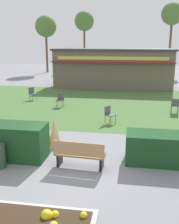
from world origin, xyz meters
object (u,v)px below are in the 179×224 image
cafe_chair_center (175,104)px  tree_center_bg (172,15)px  park_bench (80,154)px  parked_car_west_slot (89,71)px  tree_left_bg (46,27)px  food_kiosk (113,68)px  cafe_chair_north (60,99)px  tree_right_bg (84,22)px  cafe_chair_east (109,113)px  cafe_chair_west (32,93)px  parked_car_center_slot (132,72)px

cafe_chair_center → tree_center_bg: size_ratio=0.10×
park_bench → cafe_chair_center: bearing=61.9°
parked_car_west_slot → tree_left_bg: 9.13m
park_bench → tree_center_bg: (6.30, 28.97, 6.92)m
food_kiosk → cafe_chair_north: 9.08m
tree_left_bg → tree_center_bg: size_ratio=0.84×
tree_right_bg → tree_center_bg: size_ratio=0.94×
cafe_chair_center → tree_right_bg: tree_right_bg is taller
cafe_chair_east → cafe_chair_north: (-3.43, 3.06, 0.00)m
parked_car_west_slot → park_bench: bearing=-81.6°
park_bench → cafe_chair_west: size_ratio=1.94×
park_bench → cafe_chair_east: 5.24m
park_bench → cafe_chair_east: bearing=84.4°
cafe_chair_north → tree_center_bg: size_ratio=0.10×
park_bench → tree_center_bg: bearing=77.7°
tree_right_bg → tree_center_bg: bearing=-13.4°
parked_car_west_slot → cafe_chair_west: bearing=-98.1°
cafe_chair_west → cafe_chair_center: bearing=-13.0°
cafe_chair_center → tree_center_bg: 22.36m
cafe_chair_center → tree_right_bg: (-9.72, 23.99, 6.34)m
cafe_chair_east → park_bench: bearing=-95.6°
cafe_chair_center → cafe_chair_north: size_ratio=1.00×
tree_left_bg → cafe_chair_center: bearing=-54.3°
parked_car_center_slot → parked_car_west_slot: bearing=-180.0°
park_bench → food_kiosk: size_ratio=0.16×
park_bench → cafe_chair_north: 8.78m
cafe_chair_east → tree_center_bg: 25.40m
park_bench → parked_car_center_slot: parked_car_center_slot is taller
cafe_chair_east → cafe_chair_north: size_ratio=1.00×
cafe_chair_west → parked_car_center_slot: parked_car_center_slot is taller
cafe_chair_north → parked_car_center_slot: size_ratio=0.21×
parked_car_west_slot → parked_car_center_slot: bearing=0.0°
cafe_chair_west → tree_right_bg: size_ratio=0.11×
cafe_chair_center → tree_left_bg: (-14.11, 19.66, 5.45)m
food_kiosk → cafe_chair_north: bearing=-107.8°
parked_car_center_slot → cafe_chair_east: bearing=-93.3°
park_bench → cafe_chair_center: size_ratio=1.94×
cafe_chair_west → cafe_chair_east: (5.99, -4.80, 0.00)m
parked_car_center_slot → tree_left_bg: bearing=162.4°
tree_right_bg → cafe_chair_east: bearing=-77.1°
food_kiosk → park_bench: bearing=-89.4°
cafe_chair_east → parked_car_center_slot: size_ratio=0.21×
parked_car_west_slot → tree_center_bg: tree_center_bg is taller
food_kiosk → tree_center_bg: bearing=61.9°
tree_right_bg → parked_car_west_slot: bearing=-75.6°
cafe_chair_east → tree_center_bg: (5.79, 23.75, 6.88)m
tree_center_bg → tree_left_bg: bearing=-174.7°
park_bench → cafe_chair_west: (-5.48, 10.02, 0.05)m
food_kiosk → parked_car_center_slot: 7.25m
cafe_chair_east → cafe_chair_center: bearing=35.3°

